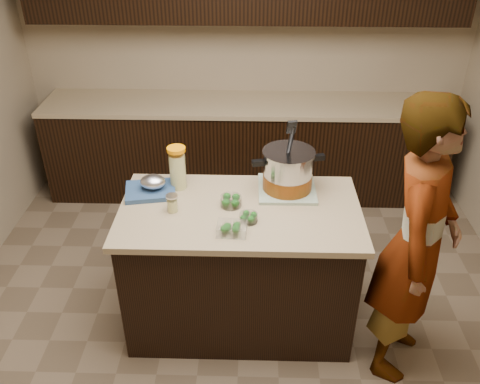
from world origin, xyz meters
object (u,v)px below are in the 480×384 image
(stock_pot, at_px, (288,173))
(lemonade_pitcher, at_px, (178,169))
(island, at_px, (240,266))
(person, at_px, (416,244))

(stock_pot, relative_size, lemonade_pitcher, 1.66)
(stock_pot, bearing_deg, lemonade_pitcher, 166.06)
(island, distance_m, lemonade_pitcher, 0.74)
(island, bearing_deg, stock_pot, 37.53)
(island, xyz_separation_m, lemonade_pitcher, (-0.40, 0.24, 0.58))
(person, bearing_deg, island, 97.23)
(island, relative_size, lemonade_pitcher, 5.21)
(island, distance_m, person, 1.11)
(island, xyz_separation_m, person, (0.98, -0.29, 0.43))
(stock_pot, distance_m, lemonade_pitcher, 0.69)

